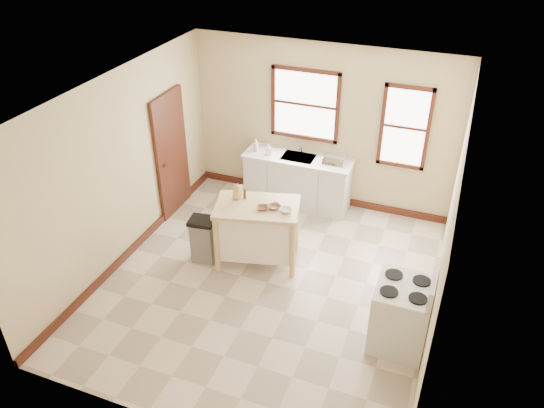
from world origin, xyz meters
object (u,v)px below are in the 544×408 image
Objects in this scene: soap_bottle_b at (269,149)px; knife_block at (238,192)px; soap_bottle_a at (256,145)px; bowl_b at (274,207)px; bowl_c at (286,210)px; kitchen_island at (257,234)px; dish_rack at (335,160)px; gas_stove at (402,307)px; trash_bin at (203,239)px; bowl_a at (263,208)px; pepper_grinder at (245,194)px.

knife_block is at bearing -109.83° from soap_bottle_b.
knife_block is at bearing -55.22° from soap_bottle_a.
bowl_b is at bearing -90.61° from soap_bottle_b.
knife_block is at bearing 172.06° from bowl_c.
bowl_c reaches higher than bowl_b.
knife_block is at bearing 149.89° from kitchen_island.
bowl_c is (-0.22, -1.77, 0.03)m from dish_rack.
kitchen_island is (0.47, -1.67, -0.53)m from soap_bottle_b.
soap_bottle_b is 1.08× the size of bowl_b.
gas_stove is (2.71, -2.57, -0.44)m from soap_bottle_b.
knife_block reaches higher than kitchen_island.
soap_bottle_a reaches higher than soap_bottle_b.
trash_bin is (-0.77, -0.26, -0.13)m from kitchen_island.
bowl_a is 0.23× the size of trash_bin.
knife_block is 1.14× the size of bowl_b.
bowl_c is at bearing 7.59° from bowl_a.
pepper_grinder reaches higher than kitchen_island.
soap_bottle_b is 0.16× the size of gas_stove.
gas_stove reaches higher than bowl_c.
knife_block is at bearing -168.72° from pepper_grinder.
gas_stove is (1.99, -0.93, -0.42)m from bowl_b.
pepper_grinder is 0.89× the size of bowl_c.
soap_bottle_b is 0.49× the size of dish_rack.
dish_rack is 1.94m from kitchen_island.
knife_block is (0.13, -1.57, 0.06)m from soap_bottle_b.
knife_block is 1.33× the size of pepper_grinder.
pepper_grinder is at bearing -51.58° from soap_bottle_a.
dish_rack is 2.55m from trash_bin.
bowl_b reaches higher than kitchen_island.
gas_stove is at bearing -19.77° from trash_bin.
soap_bottle_a is at bearing 98.71° from kitchen_island.
knife_block is 0.11m from pepper_grinder.
soap_bottle_b is at bearing 73.47° from trash_bin.
gas_stove is (1.80, -0.89, -0.42)m from bowl_c.
kitchen_island is at bearing -174.12° from bowl_b.
knife_block reaches higher than gas_stove.
dish_rack is at bearing 82.92° from bowl_c.
gas_stove is (2.96, -2.62, -0.45)m from soap_bottle_a.
trash_bin is (-1.03, -0.28, -0.64)m from bowl_b.
trash_bin is at bearing -168.49° from bowl_c.
bowl_a is 1.10m from trash_bin.
trash_bin is (-1.43, -2.02, -0.61)m from dish_rack.
gas_stove is at bearing -26.37° from bowl_c.
bowl_c is at bearing -11.24° from bowl_b.
soap_bottle_b is 1.14m from dish_rack.
bowl_c reaches higher than dish_rack.
dish_rack is at bearing 55.36° from kitchen_island.
bowl_c is (0.44, -0.01, 0.51)m from kitchen_island.
bowl_a is (0.35, -0.17, -0.06)m from pepper_grinder.
soap_bottle_b is 0.16× the size of kitchen_island.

